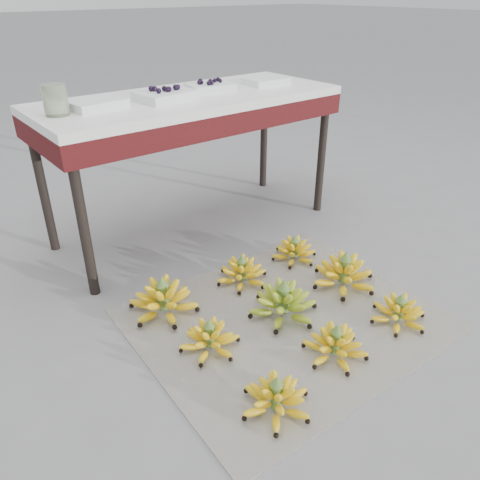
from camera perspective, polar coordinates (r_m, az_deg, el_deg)
ground at (r=2.15m, az=7.87°, el=-8.57°), size 60.00×60.00×0.00m
newspaper_mat at (r=2.09m, az=5.57°, el=-9.51°), size 1.30×1.11×0.01m
bunch_front_left at (r=1.68m, az=4.41°, el=-18.70°), size 0.29×0.29×0.15m
bunch_front_center at (r=1.90m, az=11.53°, el=-12.44°), size 0.26×0.26×0.15m
bunch_front_right at (r=2.14m, az=18.77°, el=-8.37°), size 0.28×0.28×0.15m
bunch_mid_left at (r=1.90m, az=-3.72°, el=-11.92°), size 0.29×0.29×0.15m
bunch_mid_center at (r=2.07m, az=5.30°, el=-7.68°), size 0.34×0.34×0.19m
bunch_mid_right at (r=2.31m, az=12.57°, el=-4.06°), size 0.40×0.40×0.19m
bunch_back_left at (r=2.11m, az=-9.31°, el=-7.22°), size 0.37×0.37×0.19m
bunch_back_center at (r=2.29m, az=0.26°, el=-4.03°), size 0.32×0.32×0.15m
bunch_back_right at (r=2.49m, az=6.63°, el=-1.37°), size 0.30×0.30×0.14m
vendor_table at (r=2.61m, az=-5.98°, el=15.27°), size 1.64×0.65×0.79m
tray_far_left at (r=2.37m, az=-17.08°, el=15.57°), size 0.27×0.21×0.04m
tray_left at (r=2.47m, az=-9.08°, el=17.04°), size 0.30×0.24×0.07m
tray_right at (r=2.69m, az=-3.69°, el=18.16°), size 0.27×0.22×0.06m
tray_far_right at (r=2.87m, az=3.18°, el=18.78°), size 0.25×0.18×0.04m
glass_jar at (r=2.28m, az=-21.59°, el=15.59°), size 0.12×0.12×0.13m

